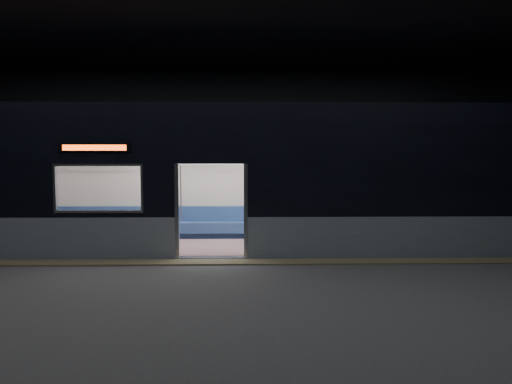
{
  "coord_description": "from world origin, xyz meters",
  "views": [
    {
      "loc": [
        0.69,
        -10.55,
        2.33
      ],
      "look_at": [
        0.99,
        2.3,
        1.34
      ],
      "focal_mm": 38.0,
      "sensor_mm": 36.0,
      "label": 1
    }
  ],
  "objects": [
    {
      "name": "station_envelope",
      "position": [
        0.0,
        0.0,
        3.66
      ],
      "size": [
        24.0,
        14.0,
        5.0
      ],
      "color": "black",
      "rests_on": "station_floor"
    },
    {
      "name": "station_floor",
      "position": [
        0.0,
        0.0,
        -0.01
      ],
      "size": [
        24.0,
        14.0,
        0.01
      ],
      "primitive_type": "cube",
      "color": "#47494C",
      "rests_on": "ground"
    },
    {
      "name": "transit_map",
      "position": [
        5.0,
        3.85,
        1.51
      ],
      "size": [
        1.11,
        0.03,
        0.72
      ],
      "primitive_type": "cube",
      "color": "white",
      "rests_on": "metro_car"
    },
    {
      "name": "metro_car",
      "position": [
        -0.0,
        2.54,
        1.85
      ],
      "size": [
        18.0,
        3.04,
        3.35
      ],
      "color": "#8F9FAB",
      "rests_on": "station_floor"
    },
    {
      "name": "tactile_strip",
      "position": [
        0.0,
        0.55,
        0.01
      ],
      "size": [
        22.8,
        0.5,
        0.03
      ],
      "primitive_type": "cube",
      "color": "#8C7F59",
      "rests_on": "station_floor"
    },
    {
      "name": "handbag",
      "position": [
        3.74,
        3.3,
        0.7
      ],
      "size": [
        0.39,
        0.37,
        0.16
      ],
      "primitive_type": "cube",
      "rotation": [
        0.0,
        0.0,
        -0.41
      ],
      "color": "black",
      "rests_on": "passenger"
    },
    {
      "name": "passenger",
      "position": [
        3.73,
        3.55,
        0.84
      ],
      "size": [
        0.48,
        0.78,
        1.46
      ],
      "rotation": [
        0.0,
        0.0,
        0.19
      ],
      "color": "black",
      "rests_on": "metro_car"
    }
  ]
}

